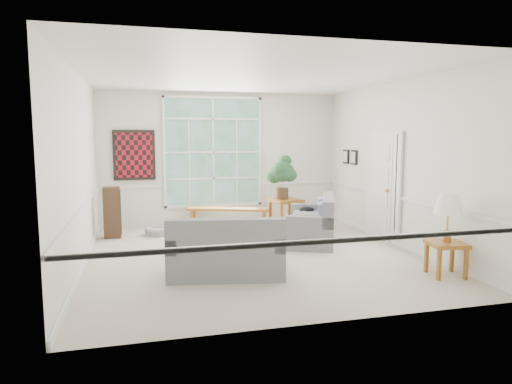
% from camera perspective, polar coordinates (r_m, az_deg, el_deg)
% --- Properties ---
extents(floor, '(5.50, 6.00, 0.01)m').
position_cam_1_polar(floor, '(7.90, -0.34, -7.82)').
color(floor, '#BCAF9F').
rests_on(floor, ground).
extents(ceiling, '(5.50, 6.00, 0.02)m').
position_cam_1_polar(ceiling, '(7.70, -0.36, 14.36)').
color(ceiling, white).
rests_on(ceiling, ground).
extents(wall_back, '(5.50, 0.02, 3.00)m').
position_cam_1_polar(wall_back, '(10.58, -4.32, 4.20)').
color(wall_back, white).
rests_on(wall_back, ground).
extents(wall_front, '(5.50, 0.02, 3.00)m').
position_cam_1_polar(wall_front, '(4.81, 8.39, 0.77)').
color(wall_front, white).
rests_on(wall_front, ground).
extents(wall_left, '(0.02, 6.00, 3.00)m').
position_cam_1_polar(wall_left, '(7.48, -21.28, 2.58)').
color(wall_left, white).
rests_on(wall_left, ground).
extents(wall_right, '(0.02, 6.00, 3.00)m').
position_cam_1_polar(wall_right, '(8.74, 17.46, 3.31)').
color(wall_right, white).
rests_on(wall_right, ground).
extents(window_back, '(2.30, 0.08, 2.40)m').
position_cam_1_polar(window_back, '(10.50, -5.37, 4.99)').
color(window_back, white).
rests_on(window_back, wall_back).
extents(entry_door, '(0.08, 0.90, 2.10)m').
position_cam_1_polar(entry_door, '(9.27, 15.19, 0.78)').
color(entry_door, white).
rests_on(entry_door, floor).
extents(door_sidelight, '(0.08, 0.26, 1.90)m').
position_cam_1_polar(door_sidelight, '(8.72, 17.25, 1.00)').
color(door_sidelight, white).
rests_on(door_sidelight, wall_right).
extents(wall_art, '(0.90, 0.06, 1.10)m').
position_cam_1_polar(wall_art, '(10.36, -14.98, 4.48)').
color(wall_art, '#5B0D16').
rests_on(wall_art, wall_back).
extents(wall_frame_near, '(0.04, 0.26, 0.32)m').
position_cam_1_polar(wall_frame_near, '(10.24, 12.10, 4.25)').
color(wall_frame_near, black).
rests_on(wall_frame_near, wall_right).
extents(wall_frame_far, '(0.04, 0.26, 0.32)m').
position_cam_1_polar(wall_frame_far, '(10.60, 11.14, 4.36)').
color(wall_frame_far, black).
rests_on(wall_frame_far, wall_right).
extents(loveseat_right, '(1.43, 1.85, 0.89)m').
position_cam_1_polar(loveseat_right, '(8.79, 6.85, -3.34)').
color(loveseat_right, slate).
rests_on(loveseat_right, floor).
extents(loveseat_front, '(1.78, 1.14, 0.89)m').
position_cam_1_polar(loveseat_front, '(6.66, -3.78, -6.65)').
color(loveseat_front, slate).
rests_on(loveseat_front, floor).
extents(coffee_table, '(1.06, 0.74, 0.36)m').
position_cam_1_polar(coffee_table, '(8.31, -0.56, -5.76)').
color(coffee_table, '#92591D').
rests_on(coffee_table, floor).
extents(pewter_bowl, '(0.34, 0.34, 0.07)m').
position_cam_1_polar(pewter_bowl, '(8.24, -0.07, -4.34)').
color(pewter_bowl, '#A0A0A5').
rests_on(pewter_bowl, coffee_table).
extents(window_bench, '(1.82, 0.95, 0.42)m').
position_cam_1_polar(window_bench, '(10.21, -3.49, -3.18)').
color(window_bench, '#92591D').
rests_on(window_bench, floor).
extents(end_table, '(0.75, 0.75, 0.62)m').
position_cam_1_polar(end_table, '(10.20, 3.70, -2.62)').
color(end_table, '#92591D').
rests_on(end_table, floor).
extents(houseplant, '(0.63, 0.63, 0.99)m').
position_cam_1_polar(houseplant, '(10.09, 3.28, 1.91)').
color(houseplant, '#224B29').
rests_on(houseplant, end_table).
extents(side_table, '(0.57, 0.57, 0.50)m').
position_cam_1_polar(side_table, '(7.20, 22.63, -7.73)').
color(side_table, '#92591D').
rests_on(side_table, floor).
extents(table_lamp, '(0.53, 0.53, 0.70)m').
position_cam_1_polar(table_lamp, '(7.12, 22.86, -2.95)').
color(table_lamp, silver).
rests_on(table_lamp, side_table).
extents(pet_bed, '(0.58, 0.58, 0.15)m').
position_cam_1_polar(pet_bed, '(9.60, -12.26, -4.82)').
color(pet_bed, gray).
rests_on(pet_bed, floor).
extents(floor_speaker, '(0.33, 0.26, 1.02)m').
position_cam_1_polar(floor_speaker, '(9.48, -17.54, -2.46)').
color(floor_speaker, '#392617').
rests_on(floor_speaker, floor).
extents(cat, '(0.33, 0.24, 0.15)m').
position_cam_1_polar(cat, '(9.35, 6.38, -2.20)').
color(cat, black).
rests_on(cat, loveseat_right).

